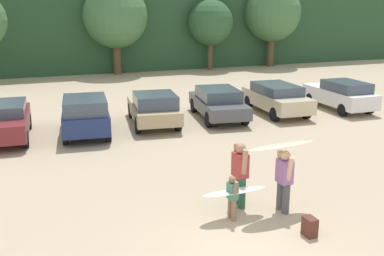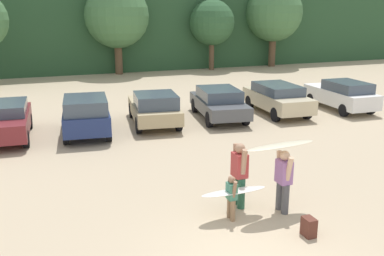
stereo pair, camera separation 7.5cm
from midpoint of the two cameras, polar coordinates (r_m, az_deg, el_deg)
name	(u,v)px [view 1 (the left image)]	position (r m, az deg, el deg)	size (l,w,h in m)	color
hillside_ridge	(67,18)	(40.94, -15.94, 13.61)	(108.00, 12.00, 8.37)	#284C2D
tree_far_left	(115,16)	(34.81, -10.01, 14.13)	(4.89, 4.89, 6.89)	brown
tree_center_right	(210,23)	(37.01, 2.34, 13.50)	(3.71, 3.71, 5.72)	brown
tree_far_right	(272,13)	(39.71, 10.32, 14.46)	(4.89, 4.89, 7.04)	brown
parked_car_maroon	(3,120)	(18.89, -23.40, 0.95)	(2.12, 4.37, 1.44)	maroon
parked_car_navy	(85,114)	(18.37, -13.80, 1.75)	(2.22, 4.10, 1.65)	navy
parked_car_tan	(154,108)	(19.54, -5.12, 2.64)	(2.43, 4.48, 1.49)	tan
parked_car_dark_gray	(218,102)	(20.66, 3.31, 3.36)	(2.47, 4.63, 1.43)	#4C4F54
parked_car_champagne	(276,97)	(22.04, 10.81, 3.92)	(2.10, 4.49, 1.45)	beige
parked_car_white	(341,94)	(23.69, 18.66, 4.17)	(1.91, 4.31, 1.51)	white
person_adult	(284,177)	(11.41, 11.71, -6.31)	(0.31, 0.70, 1.64)	#4C4C51
person_child	(232,195)	(10.92, 5.07, -8.69)	(0.21, 0.50, 1.13)	#8C6B4C
person_companion	(240,171)	(11.51, 6.07, -5.58)	(0.32, 0.69, 1.73)	#26593F
surfboard_cream	(281,145)	(11.17, 11.36, -2.22)	(2.04, 0.75, 0.14)	beige
surfboard_white	(235,191)	(11.01, 5.38, -8.19)	(1.73, 0.49, 0.14)	white
backpack_dropped	(310,227)	(10.66, 14.85, -12.29)	(0.24, 0.34, 0.45)	#592D23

